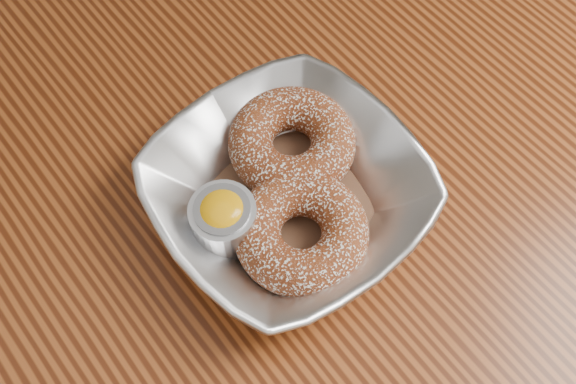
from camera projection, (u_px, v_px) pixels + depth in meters
table at (175, 285)px, 0.67m from camera, size 1.20×0.80×0.75m
serving_bowl at (288, 193)px, 0.57m from camera, size 0.22×0.22×0.06m
parchment at (288, 203)px, 0.59m from camera, size 0.20×0.20×0.00m
donut_back at (292, 143)px, 0.59m from camera, size 0.15×0.15×0.04m
donut_front at (301, 232)px, 0.55m from camera, size 0.14×0.14×0.04m
ramekin at (224, 220)px, 0.55m from camera, size 0.06×0.06×0.06m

